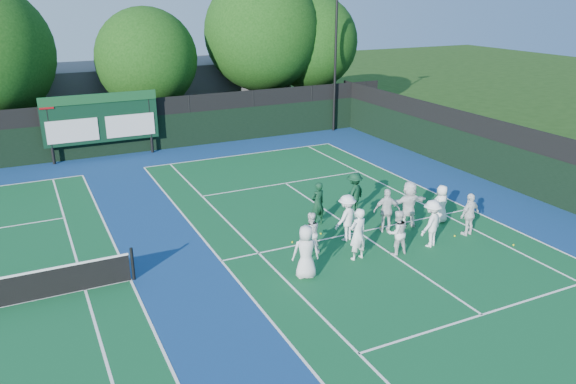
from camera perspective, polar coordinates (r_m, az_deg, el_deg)
name	(u,v)px	position (r m, az deg, el deg)	size (l,w,h in m)	color
ground	(373,243)	(20.70, 8.68, -5.10)	(120.00, 120.00, 0.00)	#19370F
court_apron	(207,264)	(19.10, -8.25, -7.27)	(34.00, 32.00, 0.01)	navy
near_court	(359,232)	(21.45, 7.18, -4.08)	(11.05, 23.85, 0.01)	#104F29
back_fence	(120,130)	(32.53, -16.69, 6.01)	(34.00, 0.08, 3.00)	black
divider_fence_right	(534,167)	(26.76, 23.74, 2.30)	(0.08, 32.00, 3.00)	black
scoreboard	(101,119)	(31.81, -18.50, 7.07)	(6.00, 0.21, 3.55)	black
clubhouse	(157,92)	(40.87, -13.21, 9.91)	(18.00, 6.00, 4.00)	#57575C
light_pole_right	(336,31)	(36.16, 4.91, 16.00)	(1.20, 0.30, 10.12)	black
tree_c	(149,61)	(35.95, -13.95, 12.78)	(6.10, 6.10, 7.82)	#301E0D
tree_d	(264,36)	(38.19, -2.44, 15.58)	(7.57, 7.57, 9.84)	#301E0D
tree_e	(312,44)	(39.81, 2.44, 14.76)	(6.40, 6.40, 8.55)	#301E0D
tennis_ball_0	(321,234)	(21.14, 3.35, -4.24)	(0.07, 0.07, 0.07)	#CAD519
tennis_ball_1	(381,227)	(21.96, 9.38, -3.54)	(0.07, 0.07, 0.07)	#CAD519
tennis_ball_2	(513,245)	(21.76, 21.93, -5.02)	(0.07, 0.07, 0.07)	#CAD519
tennis_ball_3	(292,242)	(20.42, 0.44, -5.11)	(0.07, 0.07, 0.07)	#CAD519
tennis_ball_5	(455,236)	(21.81, 16.58, -4.30)	(0.07, 0.07, 0.07)	#CAD519
player_front_0	(306,252)	(17.73, 1.83, -6.11)	(0.87, 0.56, 1.77)	silver
player_front_1	(358,234)	(19.03, 7.10, -4.27)	(0.67, 0.44, 1.84)	white
player_front_2	(397,232)	(19.67, 11.01, -4.05)	(0.78, 0.61, 1.60)	silver
player_front_3	(431,223)	(20.50, 14.37, -3.11)	(1.12, 0.65, 1.74)	white
player_front_4	(470,214)	(21.84, 17.97, -2.18)	(0.96, 0.40, 1.65)	white
player_back_0	(310,233)	(19.42, 2.29, -4.16)	(0.73, 0.57, 1.50)	white
player_back_1	(347,218)	(20.45, 5.99, -2.62)	(1.13, 0.65, 1.75)	white
player_back_2	(387,211)	(21.37, 10.01, -1.87)	(1.00, 0.42, 1.71)	silver
player_back_3	(409,204)	(21.95, 12.16, -1.23)	(1.72, 0.55, 1.86)	white
player_back_4	(441,204)	(22.75, 15.29, -1.18)	(0.75, 0.49, 1.53)	white
coach_left	(318,204)	(21.73, 3.03, -1.18)	(0.63, 0.41, 1.73)	#0D321D
coach_right	(354,194)	(22.88, 6.73, -0.16)	(1.14, 0.65, 1.76)	#0E3620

